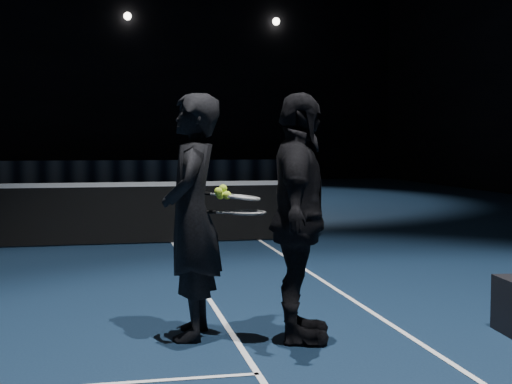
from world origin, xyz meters
TOP-DOWN VIEW (x-y plane):
  - wall_back at (0.00, 18.00)m, footprint 30.00×0.00m
  - net_post_right at (6.40, 0.00)m, footprint 0.10×0.10m
  - sponsor_backdrop at (0.00, 15.50)m, footprint 22.00×0.15m
  - fixtures_far at (0.00, 17.80)m, footprint 20.00×0.30m
  - player_a at (3.79, -5.38)m, footprint 0.61×0.79m
  - player_b at (4.59, -5.67)m, footprint 0.78×1.23m
  - racket_lower at (4.21, -5.53)m, footprint 0.71×0.44m
  - racket_upper at (4.18, -5.48)m, footprint 0.71×0.40m
  - tennis_balls at (4.03, -5.46)m, footprint 0.12×0.10m

SIDE VIEW (x-z plane):
  - sponsor_backdrop at x=0.00m, z-range 0.00..0.90m
  - net_post_right at x=6.40m, z-range 0.00..1.10m
  - player_a at x=3.79m, z-range 0.00..1.94m
  - player_b at x=4.59m, z-range 0.00..1.94m
  - racket_lower at x=4.21m, z-range 0.99..1.02m
  - racket_upper at x=4.18m, z-range 1.07..1.17m
  - tennis_balls at x=4.03m, z-range 1.10..1.22m
  - wall_back at x=0.00m, z-range -10.00..20.00m
  - fixtures_far at x=0.00m, z-range 6.35..6.65m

